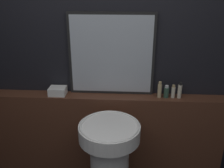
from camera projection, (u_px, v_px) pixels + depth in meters
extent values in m
cube|color=black|center=(104.00, 60.00, 2.43)|extent=(8.00, 0.06, 2.50)
cube|color=#512D1E|center=(104.00, 135.00, 2.62)|extent=(2.42, 0.18, 0.92)
cylinder|color=white|center=(109.00, 132.00, 2.09)|extent=(0.52, 0.52, 0.13)
torus|color=white|center=(109.00, 126.00, 2.06)|extent=(0.50, 0.50, 0.02)
cube|color=black|center=(111.00, 55.00, 2.36)|extent=(0.82, 0.03, 0.79)
cube|color=#B2BCC6|center=(111.00, 55.00, 2.35)|extent=(0.77, 0.02, 0.74)
cube|color=white|center=(58.00, 91.00, 2.46)|extent=(0.16, 0.14, 0.08)
cylinder|color=#C6B284|center=(160.00, 91.00, 2.39)|extent=(0.04, 0.04, 0.13)
cylinder|color=tan|center=(160.00, 83.00, 2.36)|extent=(0.03, 0.03, 0.03)
cylinder|color=#2D4C3D|center=(166.00, 93.00, 2.39)|extent=(0.05, 0.05, 0.10)
cylinder|color=silver|center=(167.00, 87.00, 2.37)|extent=(0.03, 0.03, 0.02)
cylinder|color=beige|center=(173.00, 92.00, 2.39)|extent=(0.04, 0.04, 0.11)
cylinder|color=tan|center=(174.00, 86.00, 2.36)|extent=(0.03, 0.03, 0.02)
cylinder|color=beige|center=(180.00, 91.00, 2.38)|extent=(0.04, 0.04, 0.13)
cylinder|color=black|center=(180.00, 84.00, 2.35)|extent=(0.03, 0.03, 0.03)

